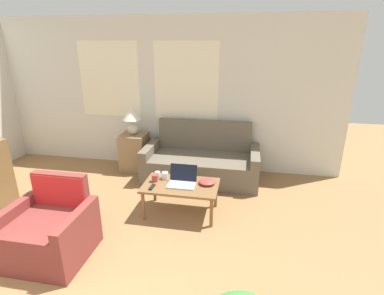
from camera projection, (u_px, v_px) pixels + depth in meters
The scene contains 12 objects.
wall_back at pixel (152, 94), 5.25m from camera, with size 6.53×0.06×2.60m.
couch at pixel (202, 163), 5.03m from camera, with size 1.87×0.87×0.92m.
armchair at pixel (51, 232), 3.21m from camera, with size 0.83×0.75×0.83m.
side_table at pixel (134, 152), 5.33m from camera, with size 0.44×0.44×0.66m.
table_lamp at pixel (132, 116), 5.12m from camera, with size 0.32×0.32×0.50m.
coffee_table at pixel (181, 188), 3.94m from camera, with size 0.98×0.59×0.42m.
laptop at pixel (182, 180), 3.91m from camera, with size 0.36×0.29×0.24m.
cup_navy at pixel (158, 175), 4.07m from camera, with size 0.07×0.07×0.10m.
cup_yellow at pixel (155, 178), 3.99m from camera, with size 0.08×0.08×0.10m.
cup_white at pixel (165, 175), 4.07m from camera, with size 0.09×0.09×0.10m.
snack_bowl at pixel (207, 182), 3.93m from camera, with size 0.22×0.22×0.06m.
tv_remote at pixel (152, 187), 3.83m from camera, with size 0.05×0.15×0.02m.
Camera 1 is at (1.66, -0.84, 2.21)m, focal length 28.00 mm.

